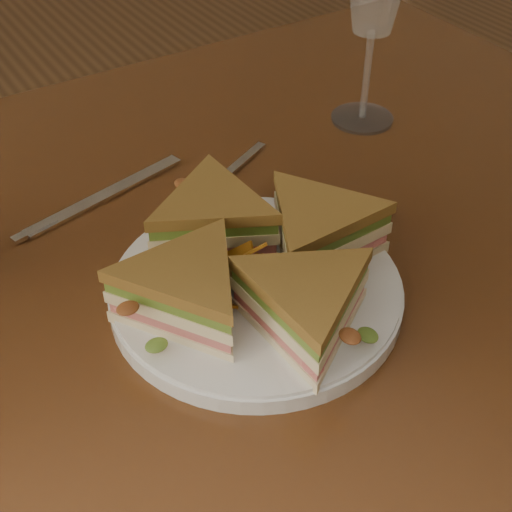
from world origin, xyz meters
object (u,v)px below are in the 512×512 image
object	(u,v)px
sandwich_wedges	(256,260)
plate	(256,291)
knife	(96,201)
table	(206,305)
spoon	(195,200)

from	to	relation	value
sandwich_wedges	plate	bearing A→B (deg)	-53.13
plate	knife	distance (m)	0.23
plate	knife	xyz separation A→B (m)	(-0.07, 0.22, -0.01)
table	knife	size ratio (longest dim) A/B	5.65
plate	spoon	xyz separation A→B (m)	(0.02, 0.16, -0.00)
spoon	knife	bearing A→B (deg)	120.72
plate	sandwich_wedges	size ratio (longest dim) A/B	0.93
sandwich_wedges	knife	world-z (taller)	sandwich_wedges
sandwich_wedges	spoon	bearing A→B (deg)	81.75
table	spoon	xyz separation A→B (m)	(0.02, 0.05, 0.10)
spoon	knife	world-z (taller)	spoon
table	sandwich_wedges	xyz separation A→B (m)	(-0.00, -0.11, 0.14)
spoon	sandwich_wedges	bearing A→B (deg)	-123.99
spoon	plate	bearing A→B (deg)	-123.99
spoon	knife	size ratio (longest dim) A/B	0.80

